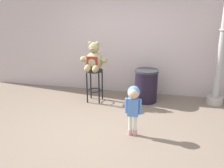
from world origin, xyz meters
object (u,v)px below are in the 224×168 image
at_px(teddy_bear, 94,60).
at_px(trash_bin, 146,86).
at_px(bar_stool_with_teddy, 95,79).
at_px(lamppost, 221,55).
at_px(child_walking, 133,100).

relative_size(teddy_bear, trash_bin, 0.85).
bearing_deg(trash_bin, bar_stool_with_teddy, -167.91).
height_order(trash_bin, lamppost, lamppost).
height_order(child_walking, trash_bin, child_walking).
xyz_separation_m(trash_bin, lamppost, (1.56, 0.16, 0.77)).
xyz_separation_m(teddy_bear, lamppost, (2.73, 0.45, 0.16)).
bearing_deg(child_walking, lamppost, 122.70).
distance_m(teddy_bear, trash_bin, 1.35).
bearing_deg(teddy_bear, lamppost, 9.28).
height_order(teddy_bear, lamppost, lamppost).
bearing_deg(lamppost, teddy_bear, -170.72).
distance_m(teddy_bear, lamppost, 2.77).
bearing_deg(child_walking, trash_bin, 162.43).
distance_m(bar_stool_with_teddy, trash_bin, 1.21).
bearing_deg(teddy_bear, bar_stool_with_teddy, 90.00).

